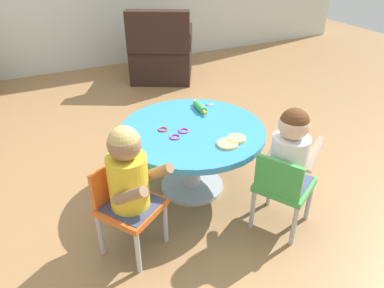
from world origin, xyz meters
The scene contains 15 objects.
ground_plane centered at (0.00, 0.00, 0.00)m, with size 10.00×10.00×0.00m, color #9E7247.
craft_table centered at (0.00, 0.00, 0.37)m, with size 0.96×0.96×0.48m.
child_chair_left centered at (-0.57, -0.34, 0.31)m, with size 0.42×0.42×0.54m.
seated_child_left centered at (-0.54, -0.37, 0.53)m, with size 0.42×0.44×0.51m.
child_chair_right centered at (0.30, -0.59, 0.31)m, with size 0.41×0.41×0.54m.
seated_child_right centered at (0.34, -0.57, 0.53)m, with size 0.43×0.41×0.51m.
armchair_dark centered at (0.63, 2.15, 0.31)m, with size 0.95×0.96×0.85m.
rolling_pin centered at (0.17, 0.22, 0.50)m, with size 0.06×0.23×0.05m.
craft_scissors centered at (0.22, 0.27, 0.48)m, with size 0.14×0.08×0.01m.
playdough_blob_0 centered at (0.18, -0.26, 0.49)m, with size 0.11×0.11×0.02m, color #F2CC72.
playdough_blob_1 centered at (0.10, -0.29, 0.49)m, with size 0.13×0.13×0.02m, color #F2CC72.
cookie_cutter_0 centered at (-0.38, 0.07, 0.48)m, with size 0.07×0.07×0.01m, color orange.
cookie_cutter_1 centered at (-0.18, 0.06, 0.48)m, with size 0.06×0.06×0.01m, color red.
cookie_cutter_2 centered at (-0.15, -0.06, 0.48)m, with size 0.07×0.07×0.01m, color #D83FA5.
cookie_cutter_3 centered at (-0.07, -0.01, 0.48)m, with size 0.07×0.07×0.01m, color #D83FA5.
Camera 1 is at (-0.91, -1.88, 1.60)m, focal length 33.91 mm.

